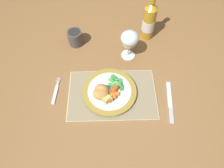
{
  "coord_description": "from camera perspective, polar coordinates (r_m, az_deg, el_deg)",
  "views": [
    {
      "loc": [
        -0.03,
        -0.6,
        1.51
      ],
      "look_at": [
        -0.02,
        -0.16,
        0.78
      ],
      "focal_mm": 32.0,
      "sensor_mm": 36.0,
      "label": 1
    }
  ],
  "objects": [
    {
      "name": "fork",
      "position": [
        0.91,
        -15.8,
        -2.33
      ],
      "size": [
        0.03,
        0.14,
        0.01
      ],
      "color": "silver",
      "rests_on": "dining_table"
    },
    {
      "name": "wine_glass",
      "position": [
        0.91,
        5.05,
        12.58
      ],
      "size": [
        0.08,
        0.08,
        0.15
      ],
      "color": "silver",
      "rests_on": "dining_table"
    },
    {
      "name": "glazed_carrots",
      "position": [
        0.83,
        0.25,
        -2.74
      ],
      "size": [
        0.06,
        0.08,
        0.02
      ],
      "color": "orange",
      "rests_on": "dinner_plate"
    },
    {
      "name": "dinner_plate",
      "position": [
        0.86,
        -0.72,
        -2.18
      ],
      "size": [
        0.23,
        0.23,
        0.02
      ],
      "color": "white",
      "rests_on": "placemat"
    },
    {
      "name": "bottle",
      "position": [
        1.03,
        10.53,
        17.31
      ],
      "size": [
        0.06,
        0.06,
        0.28
      ],
      "color": "gold",
      "rests_on": "dining_table"
    },
    {
      "name": "green_beans_pile",
      "position": [
        0.86,
        1.3,
        0.33
      ],
      "size": [
        0.07,
        0.08,
        0.02
      ],
      "color": "green",
      "rests_on": "dinner_plate"
    },
    {
      "name": "ground_plane",
      "position": [
        1.62,
        0.51,
        -9.65
      ],
      "size": [
        6.0,
        6.0,
        0.0
      ],
      "primitive_type": "plane",
      "color": "brown"
    },
    {
      "name": "placemat",
      "position": [
        0.87,
        0.05,
        -2.95
      ],
      "size": [
        0.38,
        0.24,
        0.01
      ],
      "color": "#CCB789",
      "rests_on": "dining_table"
    },
    {
      "name": "drinking_cup",
      "position": [
        1.03,
        -10.45,
        12.96
      ],
      "size": [
        0.07,
        0.07,
        0.08
      ],
      "color": "#4C4747",
      "rests_on": "dining_table"
    },
    {
      "name": "breaded_croquettes",
      "position": [
        0.82,
        -3.07,
        -2.34
      ],
      "size": [
        0.09,
        0.09,
        0.04
      ],
      "color": "tan",
      "rests_on": "dinner_plate"
    },
    {
      "name": "dining_table",
      "position": [
        1.03,
        0.8,
        4.28
      ],
      "size": [
        1.54,
        1.09,
        0.74
      ],
      "color": "olive",
      "rests_on": "ground"
    },
    {
      "name": "table_knife",
      "position": [
        0.88,
        16.3,
        -5.96
      ],
      "size": [
        0.04,
        0.2,
        0.01
      ],
      "color": "silver",
      "rests_on": "dining_table"
    },
    {
      "name": "roast_potatoes",
      "position": [
        0.82,
        -1.36,
        -4.22
      ],
      "size": [
        0.05,
        0.04,
        0.03
      ],
      "color": "#E5BC66",
      "rests_on": "dinner_plate"
    }
  ]
}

